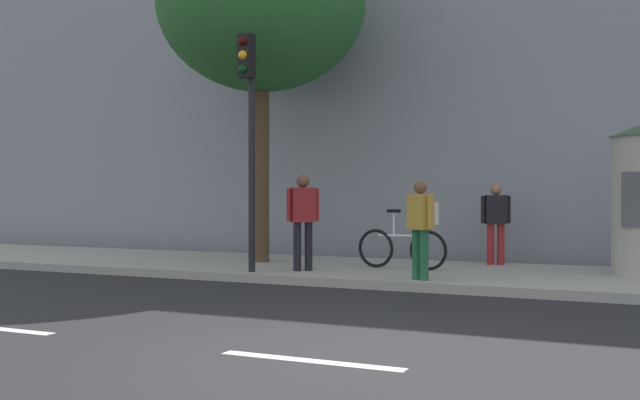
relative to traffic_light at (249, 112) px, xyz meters
The scene contains 10 objects.
ground_plane 7.05m from the traffic_light, 54.89° to the right, with size 80.00×80.00×0.00m, color #232326.
sidewalk_curb 4.99m from the traffic_light, 25.55° to the left, with size 36.00×4.00×0.15m, color #9E9B93.
lane_markings 7.05m from the traffic_light, 54.89° to the right, with size 25.80×0.16×0.01m.
building_backdrop 7.81m from the traffic_light, 61.41° to the left, with size 36.00×5.00×8.49m, color gray.
traffic_light is the anchor object (origin of this frame).
street_tree 3.22m from the traffic_light, 113.13° to the left, with size 4.23×4.23×7.05m.
pedestrian_in_light_jacket 3.59m from the traffic_light, ahead, with size 0.51×0.51×1.59m.
pedestrian_with_bag 2.04m from the traffic_light, 41.49° to the left, with size 0.47×0.46×1.72m.
pedestrian_in_red_top 5.23m from the traffic_light, 42.15° to the left, with size 0.53×0.48×1.57m.
bicycle_leaning 3.70m from the traffic_light, 37.46° to the left, with size 1.77×0.25×1.09m.
Camera 1 is at (2.90, -6.12, 1.51)m, focal length 42.10 mm.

